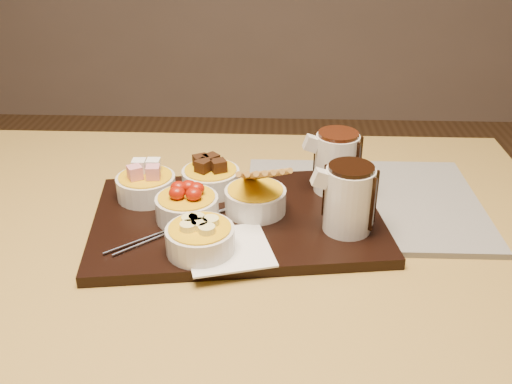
{
  "coord_description": "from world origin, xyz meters",
  "views": [
    {
      "loc": [
        0.13,
        -0.78,
        1.23
      ],
      "look_at": [
        0.09,
        0.01,
        0.81
      ],
      "focal_mm": 40.0,
      "sensor_mm": 36.0,
      "label": 1
    }
  ],
  "objects_px": {
    "bowl_strawberries": "(187,208)",
    "pitcher_milk_chocolate": "(336,163)",
    "dining_table": "(202,277)",
    "pitcher_dark_chocolate": "(349,200)",
    "newspaper": "(362,202)",
    "serving_board": "(238,219)"
  },
  "relations": [
    {
      "from": "bowl_strawberries",
      "to": "pitcher_milk_chocolate",
      "type": "distance_m",
      "value": 0.27
    },
    {
      "from": "dining_table",
      "to": "pitcher_dark_chocolate",
      "type": "relative_size",
      "value": 11.78
    },
    {
      "from": "bowl_strawberries",
      "to": "newspaper",
      "type": "distance_m",
      "value": 0.3
    },
    {
      "from": "dining_table",
      "to": "pitcher_milk_chocolate",
      "type": "xyz_separation_m",
      "value": [
        0.23,
        0.11,
        0.17
      ]
    },
    {
      "from": "serving_board",
      "to": "newspaper",
      "type": "distance_m",
      "value": 0.22
    },
    {
      "from": "serving_board",
      "to": "bowl_strawberries",
      "type": "distance_m",
      "value": 0.08
    },
    {
      "from": "serving_board",
      "to": "bowl_strawberries",
      "type": "height_order",
      "value": "bowl_strawberries"
    },
    {
      "from": "serving_board",
      "to": "dining_table",
      "type": "bearing_deg",
      "value": -176.73
    },
    {
      "from": "pitcher_milk_chocolate",
      "to": "newspaper",
      "type": "relative_size",
      "value": 0.25
    },
    {
      "from": "dining_table",
      "to": "newspaper",
      "type": "distance_m",
      "value": 0.3
    },
    {
      "from": "pitcher_dark_chocolate",
      "to": "newspaper",
      "type": "relative_size",
      "value": 0.25
    },
    {
      "from": "bowl_strawberries",
      "to": "newspaper",
      "type": "relative_size",
      "value": 0.25
    },
    {
      "from": "bowl_strawberries",
      "to": "newspaper",
      "type": "bearing_deg",
      "value": 17.2
    },
    {
      "from": "pitcher_milk_chocolate",
      "to": "pitcher_dark_chocolate",
      "type": "bearing_deg",
      "value": -94.4
    },
    {
      "from": "pitcher_dark_chocolate",
      "to": "pitcher_milk_chocolate",
      "type": "relative_size",
      "value": 1.0
    },
    {
      "from": "bowl_strawberries",
      "to": "pitcher_dark_chocolate",
      "type": "distance_m",
      "value": 0.25
    },
    {
      "from": "pitcher_dark_chocolate",
      "to": "dining_table",
      "type": "bearing_deg",
      "value": 166.13
    },
    {
      "from": "serving_board",
      "to": "pitcher_dark_chocolate",
      "type": "height_order",
      "value": "pitcher_dark_chocolate"
    },
    {
      "from": "dining_table",
      "to": "serving_board",
      "type": "height_order",
      "value": "serving_board"
    },
    {
      "from": "pitcher_milk_chocolate",
      "to": "newspaper",
      "type": "bearing_deg",
      "value": -30.7
    },
    {
      "from": "dining_table",
      "to": "serving_board",
      "type": "relative_size",
      "value": 2.61
    },
    {
      "from": "bowl_strawberries",
      "to": "pitcher_milk_chocolate",
      "type": "bearing_deg",
      "value": 24.3
    }
  ]
}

